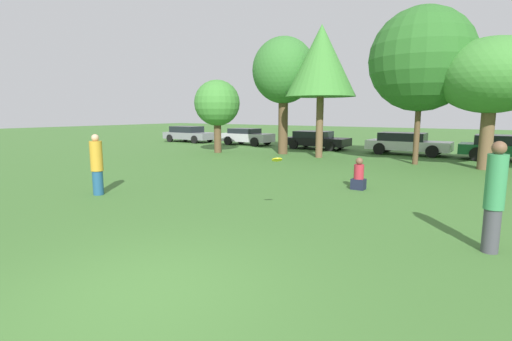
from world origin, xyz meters
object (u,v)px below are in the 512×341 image
Objects in this scene: person_catcher at (494,196)px; parked_car_white at (407,143)px; tree_2 at (321,61)px; tree_1 at (284,72)px; tree_4 at (492,76)px; frisbee at (277,160)px; parked_car_black at (316,140)px; tree_0 at (217,104)px; bystander_sitting at (359,176)px; person_thrower at (97,165)px; tree_3 at (422,60)px; parked_car_green at (509,147)px; parked_car_grey at (189,134)px; parked_car_silver at (247,136)px.

parked_car_white is at bearing -78.54° from person_catcher.
tree_1 is at bearing 169.53° from tree_2.
tree_4 is at bearing -2.97° from tree_1.
frisbee is 17.03m from parked_car_black.
tree_0 reaches higher than parked_car_black.
parked_car_white is at bearing 95.53° from bystander_sitting.
tree_3 is (6.29, 12.26, 3.84)m from person_thrower.
person_thrower is at bearing -87.97° from parked_car_black.
tree_3 is 6.68m from parked_car_green.
tree_3 reaches higher than person_catcher.
tree_4 is at bearing -24.75° from parked_car_black.
parked_car_white is at bearing 92.37° from frisbee.
tree_2 is at bearing -179.68° from tree_3.
person_catcher is at bearing 2.92° from frisbee.
frisbee is 11.97m from tree_3.
tree_2 is 6.97m from parked_car_white.
person_thrower is 17.10m from parked_car_white.
tree_4 is (9.06, 12.17, 2.97)m from person_thrower.
bystander_sitting is at bearing 83.92° from frisbee.
tree_1 is (-7.16, 7.65, 4.27)m from bystander_sitting.
person_thrower is 0.40× the size of parked_car_grey.
bystander_sitting is at bearing -85.15° from parked_car_white.
frisbee is at bearing -106.25° from parked_car_green.
tree_1 is (-6.71, 11.89, 3.35)m from frisbee.
bystander_sitting is (6.07, 5.05, -0.47)m from person_thrower.
parked_car_green reaches higher than parked_car_silver.
parked_car_grey reaches higher than parked_car_white.
tree_3 is at bearing 56.91° from person_thrower.
bystander_sitting is at bearing -46.89° from tree_1.
parked_car_grey is at bearing 145.15° from tree_0.
tree_1 is 1.44× the size of parked_car_green.
tree_0 reaches higher than bystander_sitting.
parked_car_silver is (-15.47, 4.39, -3.21)m from tree_4.
person_catcher is at bearing -91.11° from parked_car_green.
person_thrower is 0.27× the size of tree_1.
parked_car_grey is 5.64m from parked_car_silver.
tree_3 is at bearing -133.51° from parked_car_green.
parked_car_black is at bearing 155.94° from tree_4.
parked_car_white is (17.02, 0.11, -0.00)m from parked_car_grey.
parked_car_green is (16.30, -0.40, 0.03)m from parked_car_silver.
tree_2 is (-8.37, 11.22, 4.03)m from person_catcher.
parked_car_white is at bearing 176.93° from parked_car_green.
parked_car_grey is at bearing 167.74° from tree_3.
tree_0 is 6.58m from tree_2.
person_thrower reaches higher than parked_car_silver.
tree_3 is at bearing -78.69° from person_catcher.
person_thrower is 7.00× the size of frisbee.
frisbee is at bearing -93.36° from tree_3.
person_catcher is 1.91× the size of bystander_sitting.
frisbee reaches higher than bystander_sitting.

